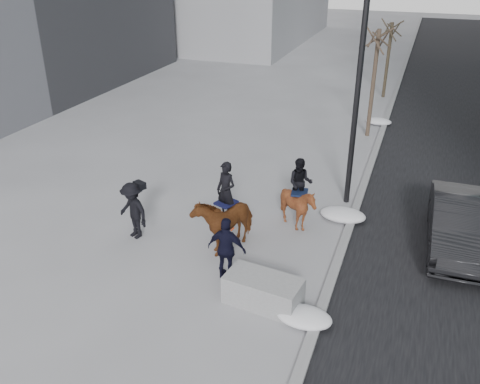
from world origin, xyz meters
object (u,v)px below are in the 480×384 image
(planter, at_px, (263,291))
(mounted_left, at_px, (225,216))
(car_near, at_px, (459,224))
(mounted_right, at_px, (298,201))

(planter, distance_m, mounted_left, 2.95)
(mounted_left, bearing_deg, planter, -49.73)
(planter, distance_m, car_near, 6.24)
(planter, bearing_deg, mounted_right, 92.04)
(planter, xyz_separation_m, mounted_left, (-1.87, 2.21, 0.57))
(mounted_left, height_order, mounted_right, mounted_left)
(car_near, bearing_deg, mounted_right, -175.15)
(planter, xyz_separation_m, car_near, (4.43, 4.38, 0.37))
(planter, distance_m, mounted_right, 3.91)
(mounted_left, bearing_deg, mounted_right, 43.92)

